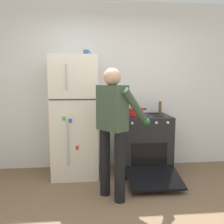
% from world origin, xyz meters
% --- Properties ---
extents(kitchen_wall_back, '(6.00, 0.10, 2.70)m').
position_xyz_m(kitchen_wall_back, '(0.00, 1.95, 1.35)').
color(kitchen_wall_back, white).
rests_on(kitchen_wall_back, ground).
extents(refrigerator, '(0.68, 0.72, 1.81)m').
position_xyz_m(refrigerator, '(-0.52, 1.57, 0.90)').
color(refrigerator, silver).
rests_on(refrigerator, ground).
extents(stove_range, '(0.76, 1.21, 0.91)m').
position_xyz_m(stove_range, '(0.56, 1.55, 0.45)').
color(stove_range, black).
rests_on(stove_range, ground).
extents(person_cook, '(0.67, 0.70, 1.60)m').
position_xyz_m(person_cook, '(-0.01, 0.74, 0.95)').
color(person_cook, black).
rests_on(person_cook, ground).
extents(red_pot, '(0.33, 0.23, 0.12)m').
position_xyz_m(red_pot, '(0.40, 1.52, 0.97)').
color(red_pot, red).
rests_on(red_pot, stove_range).
extents(coffee_mug, '(0.11, 0.08, 0.10)m').
position_xyz_m(coffee_mug, '(-0.34, 1.62, 1.85)').
color(coffee_mug, '#2D6093').
rests_on(coffee_mug, refrigerator).
extents(pepper_mill, '(0.05, 0.05, 0.19)m').
position_xyz_m(pepper_mill, '(0.86, 1.77, 1.01)').
color(pepper_mill, brown).
rests_on(pepper_mill, stove_range).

